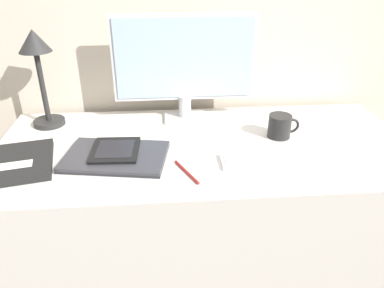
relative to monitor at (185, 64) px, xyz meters
The scene contains 9 objects.
desk 0.64m from the monitor, 77.48° to the right, with size 1.47×0.66×0.72m.
monitor is the anchor object (origin of this frame).
keyboard 0.50m from the monitor, 56.03° to the right, with size 0.32×0.10×0.01m.
laptop 0.45m from the monitor, 128.76° to the right, with size 0.36×0.27×0.02m.
ereader 0.44m from the monitor, 130.84° to the right, with size 0.16×0.18×0.01m.
desk_lamp 0.54m from the monitor, behind, with size 0.12×0.12×0.37m.
notebook 0.68m from the monitor, 149.73° to the right, with size 0.26×0.29×0.02m.
coffee_mug 0.43m from the monitor, 29.98° to the right, with size 0.12×0.08×0.08m.
pen 0.48m from the monitor, 93.12° to the right, with size 0.07×0.14×0.01m.
Camera 1 is at (-0.14, -0.98, 1.34)m, focal length 35.00 mm.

